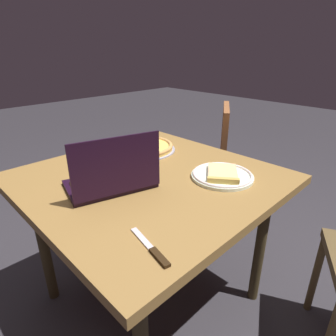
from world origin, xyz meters
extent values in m
plane|color=#2F2C31|center=(0.00, 0.00, 0.00)|extent=(12.00, 12.00, 0.00)
cube|color=olive|center=(0.00, 0.00, 0.71)|extent=(1.02, 1.02, 0.04)
cylinder|color=#3D311B|center=(-0.38, -0.38, 0.34)|extent=(0.05, 0.05, 0.69)
cylinder|color=#3D311B|center=(0.38, -0.38, 0.34)|extent=(0.05, 0.05, 0.69)
cylinder|color=#3D311B|center=(-0.38, 0.38, 0.34)|extent=(0.05, 0.05, 0.69)
cube|color=black|center=(0.18, -0.04, 0.73)|extent=(0.38, 0.30, 0.02)
cube|color=black|center=(0.18, -0.04, 0.74)|extent=(0.32, 0.21, 0.00)
cube|color=black|center=(0.21, 0.07, 0.85)|extent=(0.33, 0.10, 0.22)
cube|color=black|center=(0.21, 0.07, 0.85)|extent=(0.29, 0.08, 0.19)
cylinder|color=white|center=(-0.21, 0.24, 0.73)|extent=(0.27, 0.27, 0.01)
torus|color=silver|center=(-0.21, 0.24, 0.74)|extent=(0.26, 0.26, 0.01)
cube|color=#EBB17D|center=(-0.21, 0.24, 0.75)|extent=(0.21, 0.20, 0.02)
cube|color=gold|center=(-0.14, 0.29, 0.75)|extent=(0.09, 0.12, 0.03)
cylinder|color=#9697AF|center=(-0.19, -0.28, 0.73)|extent=(0.36, 0.36, 0.01)
cylinder|color=#F0C051|center=(-0.19, -0.28, 0.74)|extent=(0.33, 0.33, 0.02)
torus|color=tan|center=(-0.19, -0.28, 0.75)|extent=(0.33, 0.33, 0.02)
cube|color=#BDA9BC|center=(-0.17, -0.24, 0.75)|extent=(0.12, 0.13, 0.00)
cube|color=black|center=(-0.25, -0.37, 0.76)|extent=(0.09, 0.13, 0.01)
cube|color=beige|center=(0.32, 0.34, 0.73)|extent=(0.05, 0.15, 0.00)
cube|color=black|center=(0.33, 0.42, 0.73)|extent=(0.04, 0.09, 0.01)
cylinder|color=brown|center=(-0.52, 0.62, 0.22)|extent=(0.03, 0.03, 0.44)
cube|color=brown|center=(-0.75, -0.37, 0.45)|extent=(0.62, 0.62, 0.04)
cube|color=brown|center=(-0.87, -0.20, 0.67)|extent=(0.37, 0.27, 0.42)
cylinder|color=brown|center=(-0.80, -0.65, 0.21)|extent=(0.03, 0.03, 0.43)
cylinder|color=brown|center=(-0.47, -0.42, 0.21)|extent=(0.03, 0.03, 0.43)
cylinder|color=brown|center=(-1.03, -0.32, 0.21)|extent=(0.03, 0.03, 0.43)
cylinder|color=brown|center=(-0.70, -0.09, 0.21)|extent=(0.03, 0.03, 0.43)
camera|label=1|loc=(0.74, 0.87, 1.25)|focal=30.23mm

